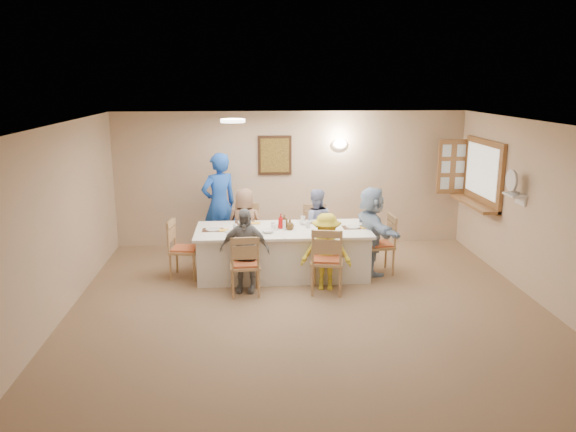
{
  "coord_description": "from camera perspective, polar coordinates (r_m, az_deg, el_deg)",
  "views": [
    {
      "loc": [
        -0.78,
        -6.8,
        3.05
      ],
      "look_at": [
        -0.2,
        1.4,
        1.05
      ],
      "focal_mm": 35.0,
      "sensor_mm": 36.0,
      "label": 1
    }
  ],
  "objects": [
    {
      "name": "napkin_le",
      "position": [
        8.8,
        -6.51,
        -1.44
      ],
      "size": [
        0.14,
        0.14,
        0.01
      ],
      "primitive_type": "cube",
      "color": "yellow",
      "rests_on": "dining_table"
    },
    {
      "name": "wall_sconce",
      "position": [
        10.44,
        5.28,
        7.29
      ],
      "size": [
        0.26,
        0.09,
        0.18
      ],
      "primitive_type": "ellipsoid",
      "color": "white",
      "rests_on": "room_walls"
    },
    {
      "name": "hatch_sill",
      "position": [
        10.2,
        18.37,
        1.22
      ],
      "size": [
        0.3,
        1.5,
        0.05
      ],
      "primitive_type": "cube",
      "color": "#996637",
      "rests_on": "room_walls"
    },
    {
      "name": "plate_fr",
      "position": [
        8.51,
        3.68,
        -1.88
      ],
      "size": [
        0.23,
        0.23,
        0.01
      ],
      "primitive_type": "cylinder",
      "color": "white",
      "rests_on": "dining_table"
    },
    {
      "name": "placemat_br",
      "position": [
        9.31,
        2.99,
        -0.56
      ],
      "size": [
        0.33,
        0.24,
        0.01
      ],
      "primitive_type": "cube",
      "color": "#472B19",
      "rests_on": "dining_table"
    },
    {
      "name": "napkin_fl",
      "position": [
        8.39,
        -3.21,
        -2.13
      ],
      "size": [
        0.14,
        0.14,
        0.01
      ],
      "primitive_type": "cube",
      "color": "yellow",
      "rests_on": "dining_table"
    },
    {
      "name": "bowl_a",
      "position": [
        8.63,
        -2.05,
        -1.56
      ],
      "size": [
        0.28,
        0.28,
        0.05
      ],
      "primitive_type": "imported",
      "rotation": [
        0.0,
        0.0,
        0.24
      ],
      "color": "white",
      "rests_on": "dining_table"
    },
    {
      "name": "plate_br",
      "position": [
        9.31,
        2.99,
        -0.5
      ],
      "size": [
        0.25,
        0.25,
        0.02
      ],
      "primitive_type": "cylinder",
      "color": "white",
      "rests_on": "dining_table"
    },
    {
      "name": "condiment_brown",
      "position": [
        8.93,
        -0.4,
        -0.52
      ],
      "size": [
        0.13,
        0.13,
        0.2
      ],
      "primitive_type": "imported",
      "rotation": [
        0.0,
        0.0,
        0.23
      ],
      "color": "#513815",
      "rests_on": "dining_table"
    },
    {
      "name": "chair_back_right",
      "position": [
        9.75,
        2.7,
        -1.69
      ],
      "size": [
        0.5,
        0.5,
        0.94
      ],
      "primitive_type": null,
      "rotation": [
        0.0,
        0.0,
        -0.12
      ],
      "color": "tan",
      "rests_on": "ground"
    },
    {
      "name": "chair_front_left",
      "position": [
        8.16,
        -4.41,
        -4.87
      ],
      "size": [
        0.47,
        0.47,
        0.92
      ],
      "primitive_type": null,
      "rotation": [
        0.0,
        0.0,
        3.2
      ],
      "color": "tan",
      "rests_on": "ground"
    },
    {
      "name": "napkin_re",
      "position": [
        8.98,
        7.8,
        -1.17
      ],
      "size": [
        0.13,
        0.13,
        0.01
      ],
      "primitive_type": "cube",
      "color": "yellow",
      "rests_on": "dining_table"
    },
    {
      "name": "serving_hatch",
      "position": [
        10.15,
        19.21,
        4.12
      ],
      "size": [
        0.06,
        1.5,
        1.15
      ],
      "primitive_type": "cube",
      "color": "#996637",
      "rests_on": "room_walls"
    },
    {
      "name": "placemat_bl",
      "position": [
        9.25,
        -4.41,
        -0.69
      ],
      "size": [
        0.33,
        0.24,
        0.01
      ],
      "primitive_type": "cube",
      "color": "#472B19",
      "rests_on": "dining_table"
    },
    {
      "name": "placemat_fr",
      "position": [
        8.51,
        3.67,
        -1.95
      ],
      "size": [
        0.33,
        0.25,
        0.01
      ],
      "primitive_type": "cube",
      "color": "#472B19",
      "rests_on": "dining_table"
    },
    {
      "name": "placemat_le",
      "position": [
        8.86,
        -7.66,
        -1.41
      ],
      "size": [
        0.32,
        0.24,
        0.01
      ],
      "primitive_type": "cube",
      "color": "#472B19",
      "rests_on": "dining_table"
    },
    {
      "name": "teacup_a",
      "position": [
        8.52,
        -5.6,
        -1.7
      ],
      "size": [
        0.15,
        0.15,
        0.08
      ],
      "primitive_type": "imported",
      "rotation": [
        0.0,
        0.0,
        0.24
      ],
      "color": "white",
      "rests_on": "dining_table"
    },
    {
      "name": "drinking_glass",
      "position": [
        8.88,
        -1.52,
        -0.9
      ],
      "size": [
        0.06,
        0.06,
        0.09
      ],
      "primitive_type": "cylinder",
      "color": "silver",
      "rests_on": "dining_table"
    },
    {
      "name": "plate_re",
      "position": [
        8.99,
        6.61,
        -1.1
      ],
      "size": [
        0.22,
        0.22,
        0.01
      ],
      "primitive_type": "cylinder",
      "color": "white",
      "rests_on": "dining_table"
    },
    {
      "name": "placemat_re",
      "position": [
        8.99,
        6.61,
        -1.16
      ],
      "size": [
        0.33,
        0.24,
        0.01
      ],
      "primitive_type": "cube",
      "color": "#472B19",
      "rests_on": "dining_table"
    },
    {
      "name": "diner_back_left",
      "position": [
        9.53,
        -4.39,
        -0.99
      ],
      "size": [
        0.78,
        0.64,
        1.29
      ],
      "primitive_type": "imported",
      "rotation": [
        0.0,
        0.0,
        2.96
      ],
      "color": "#815F48",
      "rests_on": "ground"
    },
    {
      "name": "ground",
      "position": [
        7.5,
        2.32,
        -10.35
      ],
      "size": [
        7.0,
        7.0,
        0.0
      ],
      "primitive_type": "plane",
      "color": "#90775A"
    },
    {
      "name": "chair_front_right",
      "position": [
        8.23,
        4.0,
        -4.41
      ],
      "size": [
        0.56,
        0.56,
        1.0
      ],
      "primitive_type": null,
      "rotation": [
        0.0,
        0.0,
        2.96
      ],
      "color": "tan",
      "rests_on": "ground"
    },
    {
      "name": "chair_right_end",
      "position": [
        9.16,
        9.21,
        -2.82
      ],
      "size": [
        0.49,
        0.49,
        0.96
      ],
      "primitive_type": null,
      "rotation": [
        0.0,
        0.0,
        -1.49
      ],
      "color": "tan",
      "rests_on": "ground"
    },
    {
      "name": "room_walls",
      "position": [
        7.02,
        2.43,
        1.02
      ],
      "size": [
        7.0,
        7.0,
        7.0
      ],
      "color": "#C4AD8E",
      "rests_on": "ground"
    },
    {
      "name": "teacup_b",
      "position": [
        9.34,
        1.52,
        -0.26
      ],
      "size": [
        0.12,
        0.12,
        0.08
      ],
      "primitive_type": "imported",
      "rotation": [
        0.0,
        0.0,
        -0.16
      ],
      "color": "white",
      "rests_on": "dining_table"
    },
    {
      "name": "ceiling_light",
      "position": [
        8.33,
        -5.63,
        9.61
      ],
      "size": [
        0.36,
        0.36,
        0.05
      ],
      "primitive_type": "cylinder",
      "color": "white",
      "rests_on": "room_walls"
    },
    {
      "name": "diner_right_end",
      "position": [
        9.07,
        8.46,
        -1.45
      ],
      "size": [
        1.48,
        0.94,
        1.42
      ],
      "primitive_type": "imported",
      "rotation": [
        0.0,
        0.0,
        1.78
      ],
      "color": "#A5BFDE",
      "rests_on": "ground"
    },
    {
      "name": "caregiver",
      "position": [
        9.94,
        -7.0,
        1.16
      ],
      "size": [
        1.05,
        1.02,
        1.83
      ],
      "primitive_type": "imported",
      "rotation": [
        0.0,
        0.0,
        3.67
      ],
      "color": "blue",
      "rests_on": "ground"
    },
    {
      "name": "plate_le",
      "position": [
        8.86,
        -7.66,
        -1.35
      ],
      "size": [
        0.23,
        0.23,
        0.01
      ],
      "primitive_type": "cylinder",
      "color": "white",
      "rests_on": "dining_table"
    },
    {
      "name": "chair_left_end",
      "position": [
        8.98,
        -10.47,
        -3.28
      ],
      "size": [
        0.51,
        0.51,
        0.93
      ],
      "primitive_type": null,
      "rotation": [
        0.0,
        0.0,
        1.43
      ],
      "color": "tan",
      "rests_on": "ground"
    },
    {
      "name": "desk_fan",
      "position": [
        8.89,
        21.95,
        2.96
      ],
      "size": [
        0.3,
        0.3,
        0.28
      ],
      "primitive_type": null,
      "color": "#A5A5A8",
      "rests_on": "fan_shelf"
    },
    {
      "name": "fan_shelf",
      "position": [
        8.93,
        22.03,
        2.01
      ],
      "size": [
        0.22,
        0.36,
        0.03
      ],
      "primitive_type": "cube",
      "color": "white",
      "rests_on": "room_walls"
    },
    {
      "name": "plate_fl",
      "position": [
        8.43,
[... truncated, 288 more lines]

